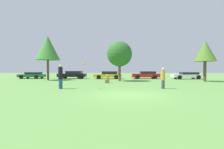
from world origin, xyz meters
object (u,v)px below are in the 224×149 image
Objects in this scene: parked_car_red at (146,75)px; person_thrower at (61,77)px; parked_car_green at (32,75)px; person_catcher at (163,78)px; tree_1 at (120,54)px; frisbee at (85,64)px; parked_car_white at (187,75)px; tree_0 at (48,48)px; parked_car_yellow at (108,75)px; bystander_sitting at (107,80)px; parked_car_black at (73,75)px; tree_2 at (205,51)px.

person_thrower is at bearing 57.01° from parked_car_red.
parked_car_green is at bearing 122.69° from person_thrower.
tree_1 reaches higher than person_catcher.
tree_1 is (3.01, 8.58, 1.56)m from frisbee.
tree_0 is at bearing 9.00° from parked_car_white.
parked_car_yellow is (3.28, 13.54, -0.32)m from person_thrower.
bystander_sitting is 14.45m from parked_car_white.
parked_car_white is (12.47, -0.53, -0.05)m from parked_car_yellow.
parked_car_red is at bearing -6.26° from parked_car_white.
parked_car_black is (-7.52, 5.30, -2.83)m from tree_1.
tree_0 is at bearing 138.99° from parked_car_green.
frisbee is at bearing -2.75° from person_thrower.
frisbee is (-6.17, -0.21, 1.10)m from person_catcher.
tree_2 is at bearing 167.71° from parked_car_green.
parked_car_red is at bearing 61.67° from frisbee.
parked_car_white is at bearing 31.59° from bystander_sitting.
person_catcher is 0.27× the size of tree_0.
tree_2 is (10.75, -0.59, 0.30)m from tree_1.
parked_car_white is (18.35, -0.81, -0.09)m from parked_car_black.
parked_car_green reaches higher than bystander_sitting.
parked_car_green is at bearing 0.16° from parked_car_black.
tree_1 is at bearing 51.10° from parked_car_red.
tree_1 is at bearing 64.31° from bystander_sitting.
frisbee is at bearing -105.52° from bystander_sitting.
bystander_sitting is at bearing 92.38° from parked_car_yellow.
bystander_sitting is 0.21× the size of parked_car_white.
tree_0 is (-8.61, 4.72, 4.16)m from bystander_sitting.
tree_1 reaches higher than parked_car_white.
parked_car_red is 6.40m from parked_car_white.
parked_car_white is at bearing 173.74° from parked_car_red.
tree_0 is 5.91m from parked_car_black.
frisbee is 0.07× the size of parked_car_yellow.
person_catcher is 0.37× the size of parked_car_yellow.
parked_car_red is at bearing 14.20° from tree_0.
parked_car_red is (1.32, 13.69, -0.21)m from person_catcher.
bystander_sitting is 0.21× the size of parked_car_black.
parked_car_yellow reaches higher than bystander_sitting.
tree_2 is (13.76, 7.99, 1.86)m from frisbee.
parked_car_green is at bearing 159.18° from tree_1.
tree_1 is (1.48, 3.08, 3.13)m from bystander_sitting.
tree_0 is 1.37× the size of parked_car_white.
person_thrower is at bearing 77.60° from parked_car_yellow.
tree_0 reaches higher than tree_1.
bystander_sitting is 0.22× the size of parked_car_yellow.
frisbee is at bearing 109.22° from parked_car_black.
parked_car_black is at bearing 1.32° from parked_car_red.
tree_0 is at bearing -38.15° from person_catcher.
parked_car_yellow is at bearing -71.34° from person_catcher.
tree_0 is (-7.08, 10.21, 2.59)m from frisbee.
parked_car_yellow reaches higher than parked_car_green.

